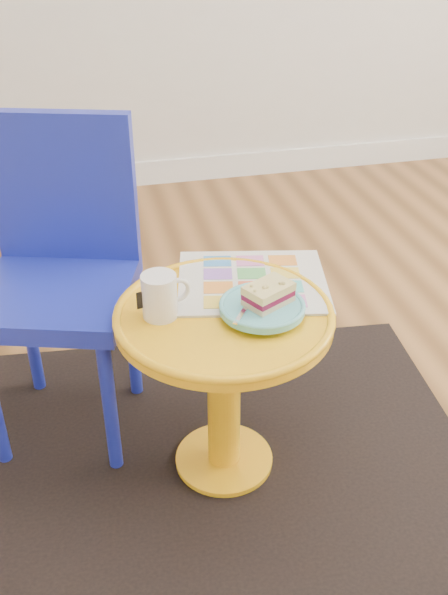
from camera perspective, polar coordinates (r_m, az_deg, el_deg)
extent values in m
cube|color=white|center=(3.50, 3.03, 11.47)|extent=(4.00, 0.02, 0.12)
cube|color=black|center=(1.78, 0.00, -13.91)|extent=(1.40, 1.22, 0.01)
cylinder|color=#FFB315|center=(1.78, 0.00, -13.76)|extent=(0.25, 0.25, 0.02)
cylinder|color=#FFB315|center=(1.63, 0.00, -8.29)|extent=(0.08, 0.08, 0.42)
cylinder|color=#FFB315|center=(1.49, 0.00, -1.71)|extent=(0.49, 0.49, 0.03)
cylinder|color=#1B27B1|center=(1.67, -9.77, -9.48)|extent=(0.03, 0.03, 0.39)
cylinder|color=#1B27B1|center=(1.97, -16.31, -3.15)|extent=(0.03, 0.03, 0.39)
cylinder|color=#1B27B1|center=(1.89, -7.87, -3.61)|extent=(0.03, 0.03, 0.39)
cube|color=#1B27B1|center=(1.68, -14.30, 0.22)|extent=(0.46, 0.46, 0.05)
cube|color=#1B27B1|center=(1.73, -13.71, 9.12)|extent=(0.36, 0.15, 0.39)
cube|color=silver|center=(1.60, 2.45, 1.39)|extent=(0.41, 0.37, 0.01)
cylinder|color=white|center=(1.45, -5.58, 0.13)|extent=(0.08, 0.08, 0.10)
torus|color=white|center=(1.46, -3.99, 0.65)|extent=(0.06, 0.02, 0.06)
cylinder|color=#D1B78C|center=(1.43, -5.67, 1.68)|extent=(0.07, 0.07, 0.01)
cylinder|color=#60C2CC|center=(1.47, 3.29, -1.21)|extent=(0.07, 0.07, 0.01)
cylinder|color=#60C2CC|center=(1.47, 3.30, -0.87)|extent=(0.19, 0.19, 0.01)
cube|color=#D3BC8C|center=(1.47, 3.82, -0.22)|extent=(0.12, 0.11, 0.01)
cube|color=maroon|center=(1.46, 3.84, 0.23)|extent=(0.12, 0.11, 0.01)
cube|color=#EADB8C|center=(1.45, 3.86, 0.77)|extent=(0.12, 0.11, 0.02)
cube|color=silver|center=(1.44, 1.76, -1.10)|extent=(0.07, 0.10, 0.00)
cube|color=silver|center=(1.50, 2.67, 0.25)|extent=(0.03, 0.04, 0.00)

